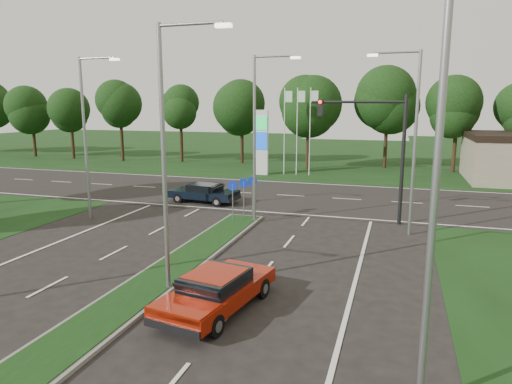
% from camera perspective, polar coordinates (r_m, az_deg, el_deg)
% --- Properties ---
extents(ground, '(160.00, 160.00, 0.00)m').
position_cam_1_polar(ground, '(12.89, -27.84, -20.49)').
color(ground, black).
rests_on(ground, ground).
extents(verge_far, '(160.00, 50.00, 0.02)m').
position_cam_1_polar(verge_far, '(63.38, 9.88, 4.83)').
color(verge_far, black).
rests_on(verge_far, ground).
extents(cross_road, '(160.00, 12.00, 0.02)m').
position_cam_1_polar(cross_road, '(33.21, 2.67, -0.37)').
color(cross_road, black).
rests_on(cross_road, ground).
extents(median_kerb, '(2.00, 26.00, 0.12)m').
position_cam_1_polar(median_kerb, '(15.54, -17.13, -13.91)').
color(median_kerb, slate).
rests_on(median_kerb, ground).
extents(streetlight_median_near, '(2.53, 0.22, 9.00)m').
position_cam_1_polar(streetlight_median_near, '(15.40, -10.86, 5.56)').
color(streetlight_median_near, gray).
rests_on(streetlight_median_near, ground).
extents(streetlight_median_far, '(2.53, 0.22, 9.00)m').
position_cam_1_polar(streetlight_median_far, '(24.65, 0.25, 7.66)').
color(streetlight_median_far, gray).
rests_on(streetlight_median_far, ground).
extents(streetlight_left_far, '(2.53, 0.22, 9.00)m').
position_cam_1_polar(streetlight_left_far, '(27.19, -20.32, 7.29)').
color(streetlight_left_far, gray).
rests_on(streetlight_left_far, ground).
extents(streetlight_right_far, '(2.53, 0.22, 9.00)m').
position_cam_1_polar(streetlight_right_far, '(23.56, 18.83, 6.94)').
color(streetlight_right_far, gray).
rests_on(streetlight_right_far, ground).
extents(streetlight_right_near, '(2.53, 0.22, 9.00)m').
position_cam_1_polar(streetlight_right_near, '(9.62, 20.41, 2.02)').
color(streetlight_right_near, gray).
rests_on(streetlight_right_near, ground).
extents(traffic_signal, '(5.10, 0.42, 7.00)m').
position_cam_1_polar(traffic_signal, '(25.59, 15.06, 6.45)').
color(traffic_signal, black).
rests_on(traffic_signal, ground).
extents(median_signs, '(1.16, 1.76, 2.38)m').
position_cam_1_polar(median_signs, '(25.74, -1.62, 0.24)').
color(median_signs, gray).
rests_on(median_signs, ground).
extents(gas_pylon, '(5.80, 1.26, 8.00)m').
position_cam_1_polar(gas_pylon, '(42.44, 0.88, 6.44)').
color(gas_pylon, silver).
rests_on(gas_pylon, ground).
extents(treeline_far, '(6.00, 6.00, 9.90)m').
position_cam_1_polar(treeline_far, '(48.14, 7.81, 11.19)').
color(treeline_far, black).
rests_on(treeline_far, ground).
extents(red_sedan, '(2.67, 4.94, 1.29)m').
position_cam_1_polar(red_sedan, '(14.81, -4.94, -12.06)').
color(red_sedan, maroon).
rests_on(red_sedan, ground).
extents(navy_sedan, '(4.74, 2.33, 1.26)m').
position_cam_1_polar(navy_sedan, '(30.68, -6.53, -0.08)').
color(navy_sedan, black).
rests_on(navy_sedan, ground).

